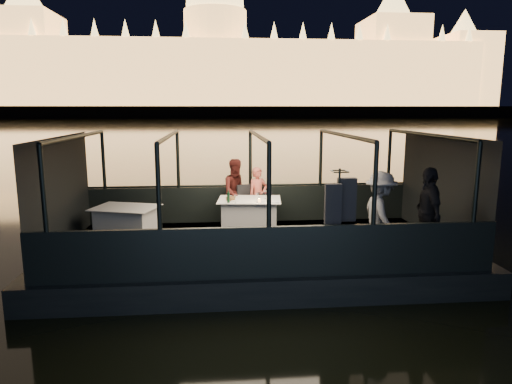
{
  "coord_description": "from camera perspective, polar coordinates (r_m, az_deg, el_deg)",
  "views": [
    {
      "loc": [
        -0.88,
        -9.36,
        3.36
      ],
      "look_at": [
        0.0,
        0.4,
        1.55
      ],
      "focal_mm": 32.0,
      "sensor_mm": 36.0,
      "label": 1
    }
  ],
  "objects": [
    {
      "name": "passenger_dark",
      "position": [
        9.29,
        20.65,
        -2.71
      ],
      "size": [
        0.55,
        1.09,
        1.78
      ],
      "primitive_type": "imported",
      "rotation": [
        0.0,
        0.0,
        4.61
      ],
      "color": "black",
      "rests_on": "boat_deck"
    },
    {
      "name": "amber_candle",
      "position": [
        10.3,
        0.41,
        -1.04
      ],
      "size": [
        0.07,
        0.07,
        0.08
      ],
      "primitive_type": "cylinder",
      "rotation": [
        0.0,
        0.0,
        0.28
      ],
      "color": "orange",
      "rests_on": "dining_table_central"
    },
    {
      "name": "boat_deck",
      "position": [
        9.83,
        0.21,
        -6.57
      ],
      "size": [
        8.0,
        4.0,
        0.04
      ],
      "primitive_type": "cube",
      "color": "black",
      "rests_on": "boat_hull"
    },
    {
      "name": "wine_glass_empty",
      "position": [
        10.26,
        0.13,
        -0.78
      ],
      "size": [
        0.08,
        0.08,
        0.21
      ],
      "primitive_type": null,
      "rotation": [
        0.0,
        0.0,
        -0.21
      ],
      "color": "silver",
      "rests_on": "dining_table_central"
    },
    {
      "name": "wine_glass_red",
      "position": [
        10.65,
        1.18,
        -0.36
      ],
      "size": [
        0.08,
        0.08,
        0.19
      ],
      "primitive_type": null,
      "rotation": [
        0.0,
        0.0,
        0.35
      ],
      "color": "silver",
      "rests_on": "dining_table_central"
    },
    {
      "name": "bread_basket",
      "position": [
        10.51,
        -3.22,
        -0.82
      ],
      "size": [
        0.23,
        0.23,
        0.08
      ],
      "primitive_type": "cylinder",
      "rotation": [
        0.0,
        0.0,
        0.11
      ],
      "color": "brown",
      "rests_on": "dining_table_central"
    },
    {
      "name": "gunwale_starboard",
      "position": [
        7.79,
        1.59,
        -7.54
      ],
      "size": [
        8.0,
        0.08,
        0.9
      ],
      "primitive_type": "cube",
      "color": "black",
      "rests_on": "boat_deck"
    },
    {
      "name": "end_wall_fore",
      "position": [
        10.01,
        -23.22,
        -0.22
      ],
      "size": [
        0.02,
        4.0,
        2.3
      ],
      "primitive_type": null,
      "color": "black",
      "rests_on": "boat_deck"
    },
    {
      "name": "parliament_building",
      "position": [
        186.14,
        -5.08,
        18.32
      ],
      "size": [
        220.0,
        32.0,
        60.0
      ],
      "primitive_type": null,
      "color": "#F2D18C",
      "rests_on": "embankment"
    },
    {
      "name": "cabin_glass_port",
      "position": [
        11.46,
        -0.72,
        4.15
      ],
      "size": [
        8.0,
        0.02,
        1.4
      ],
      "primitive_type": null,
      "color": "#99B2B2",
      "rests_on": "gunwale_port"
    },
    {
      "name": "chair_port_left",
      "position": [
        11.13,
        -1.21,
        -2.04
      ],
      "size": [
        0.59,
        0.59,
        0.99
      ],
      "primitive_type": "cube",
      "rotation": [
        0.0,
        0.0,
        0.35
      ],
      "color": "black",
      "rests_on": "boat_deck"
    },
    {
      "name": "canopy_ribs",
      "position": [
        9.56,
        0.21,
        0.16
      ],
      "size": [
        8.0,
        4.0,
        2.3
      ],
      "primitive_type": null,
      "color": "black",
      "rests_on": "boat_deck"
    },
    {
      "name": "plate_far",
      "position": [
        10.44,
        -2.52,
        -1.08
      ],
      "size": [
        0.26,
        0.26,
        0.01
      ],
      "primitive_type": "cylinder",
      "rotation": [
        0.0,
        0.0,
        -0.17
      ],
      "color": "white",
      "rests_on": "dining_table_central"
    },
    {
      "name": "end_wall_aft",
      "position": [
        10.69,
        22.08,
        0.49
      ],
      "size": [
        0.02,
        4.0,
        2.3
      ],
      "primitive_type": null,
      "color": "black",
      "rests_on": "boat_deck"
    },
    {
      "name": "wine_bottle",
      "position": [
        10.23,
        -3.47,
        -0.52
      ],
      "size": [
        0.08,
        0.08,
        0.29
      ],
      "primitive_type": "cylinder",
      "rotation": [
        0.0,
        0.0,
        -0.29
      ],
      "color": "#13351D",
      "rests_on": "dining_table_central"
    },
    {
      "name": "passenger_stripe",
      "position": [
        9.07,
        15.26,
        -2.71
      ],
      "size": [
        0.65,
        1.11,
        1.69
      ],
      "primitive_type": "imported",
      "rotation": [
        0.0,
        0.0,
        1.6
      ],
      "color": "silver",
      "rests_on": "boat_deck"
    },
    {
      "name": "coat_stand",
      "position": [
        8.14,
        10.22,
        -3.63
      ],
      "size": [
        0.59,
        0.51,
        1.84
      ],
      "primitive_type": null,
      "rotation": [
        0.0,
        0.0,
        -0.22
      ],
      "color": "black",
      "rests_on": "boat_deck"
    },
    {
      "name": "person_man_maroon",
      "position": [
        11.32,
        -2.39,
        -0.29
      ],
      "size": [
        0.9,
        0.78,
        1.63
      ],
      "primitive_type": "imported",
      "rotation": [
        0.0,
        0.0,
        0.24
      ],
      "color": "#421512",
      "rests_on": "boat_deck"
    },
    {
      "name": "dining_table_aft",
      "position": [
        10.5,
        -15.93,
        -3.58
      ],
      "size": [
        1.59,
        1.34,
        0.72
      ],
      "primitive_type": "cube",
      "rotation": [
        0.0,
        0.0,
        -0.3
      ],
      "color": "white",
      "rests_on": "boat_deck"
    },
    {
      "name": "embankment",
      "position": [
        219.38,
        -4.98,
        9.79
      ],
      "size": [
        400.0,
        140.0,
        6.0
      ],
      "primitive_type": "cube",
      "color": "#423D33",
      "rests_on": "ground"
    },
    {
      "name": "wine_glass_white",
      "position": [
        10.18,
        -2.62,
        -0.88
      ],
      "size": [
        0.06,
        0.06,
        0.18
      ],
      "primitive_type": null,
      "rotation": [
        0.0,
        0.0,
        -0.05
      ],
      "color": "silver",
      "rests_on": "dining_table_central"
    },
    {
      "name": "cabin_glass_starboard",
      "position": [
        7.52,
        1.64,
        0.82
      ],
      "size": [
        8.0,
        0.02,
        1.4
      ],
      "primitive_type": null,
      "color": "#99B2B2",
      "rests_on": "gunwale_starboard"
    },
    {
      "name": "chair_port_right",
      "position": [
        11.17,
        1.2,
        -2.0
      ],
      "size": [
        0.38,
        0.38,
        0.8
      ],
      "primitive_type": "cube",
      "rotation": [
        0.0,
        0.0,
        -0.01
      ],
      "color": "black",
      "rests_on": "boat_deck"
    },
    {
      "name": "dining_table_central",
      "position": [
        10.71,
        -0.82,
        -2.9
      ],
      "size": [
        1.56,
        1.2,
        0.77
      ],
      "primitive_type": "cube",
      "rotation": [
        0.0,
        0.0,
        -0.11
      ],
      "color": "silver",
      "rests_on": "boat_deck"
    },
    {
      "name": "person_woman_coral",
      "position": [
        11.36,
        0.26,
        -0.24
      ],
      "size": [
        0.6,
        0.52,
        1.42
      ],
      "primitive_type": "imported",
      "rotation": [
        0.0,
        0.0,
        0.43
      ],
      "color": "#D15E4C",
      "rests_on": "boat_deck"
    },
    {
      "name": "gunwale_port",
      "position": [
        11.65,
        -0.71,
        -1.48
      ],
      "size": [
        8.0,
        0.08,
        0.9
      ],
      "primitive_type": "cube",
      "color": "black",
      "rests_on": "boat_deck"
    },
    {
      "name": "plate_near",
      "position": [
        10.32,
        2.3,
        -1.21
      ],
      "size": [
        0.34,
        0.34,
        0.02
      ],
      "primitive_type": "cylinder",
      "rotation": [
        0.0,
        0.0,
        0.37
      ],
      "color": "white",
      "rests_on": "dining_table_central"
    },
    {
      "name": "river_water",
      "position": [
        89.43,
        -4.62,
        8.26
      ],
      "size": [
        500.0,
        500.0,
        0.0
      ],
      "primitive_type": "plane",
      "color": "black",
      "rests_on": "ground"
    },
    {
      "name": "boat_hull",
      "position": [
        9.98,
        0.21,
        -9.2
      ],
      "size": [
        8.6,
        4.4,
        1.0
      ],
      "primitive_type": "cube",
      "color": "black",
      "rests_on": "river_water"
    },
    {
      "name": "cabin_roof_glass",
      "position": [
        9.42,
        0.22,
        7.06
      ],
      "size": [
        8.0,
        4.0,
        0.02
      ],
      "primitive_type": null,
      "color": "#99B2B2",
      "rests_on": "boat_deck"
    }
  ]
}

